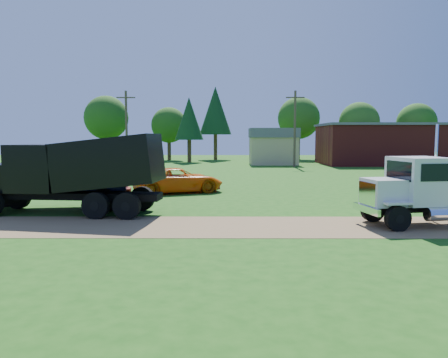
{
  "coord_description": "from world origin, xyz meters",
  "views": [
    {
      "loc": [
        -2.21,
        -17.08,
        3.53
      ],
      "look_at": [
        -2.29,
        3.09,
        1.6
      ],
      "focal_mm": 35.0,
      "sensor_mm": 36.0,
      "label": 1
    }
  ],
  "objects_px": {
    "navy_truck": "(48,177)",
    "orange_pickup": "(178,180)",
    "white_semi_tractor": "(421,191)",
    "black_dump_truck": "(77,170)"
  },
  "relations": [
    {
      "from": "navy_truck",
      "to": "white_semi_tractor",
      "type": "bearing_deg",
      "value": -22.35
    },
    {
      "from": "navy_truck",
      "to": "orange_pickup",
      "type": "relative_size",
      "value": 1.28
    },
    {
      "from": "black_dump_truck",
      "to": "orange_pickup",
      "type": "distance_m",
      "value": 8.81
    },
    {
      "from": "white_semi_tractor",
      "to": "orange_pickup",
      "type": "distance_m",
      "value": 15.06
    },
    {
      "from": "white_semi_tractor",
      "to": "navy_truck",
      "type": "relative_size",
      "value": 0.95
    },
    {
      "from": "navy_truck",
      "to": "orange_pickup",
      "type": "distance_m",
      "value": 8.69
    },
    {
      "from": "navy_truck",
      "to": "orange_pickup",
      "type": "height_order",
      "value": "navy_truck"
    },
    {
      "from": "black_dump_truck",
      "to": "orange_pickup",
      "type": "xyz_separation_m",
      "value": [
        3.8,
        7.85,
        -1.24
      ]
    },
    {
      "from": "white_semi_tractor",
      "to": "black_dump_truck",
      "type": "bearing_deg",
      "value": 160.55
    },
    {
      "from": "white_semi_tractor",
      "to": "black_dump_truck",
      "type": "relative_size",
      "value": 0.8
    }
  ]
}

